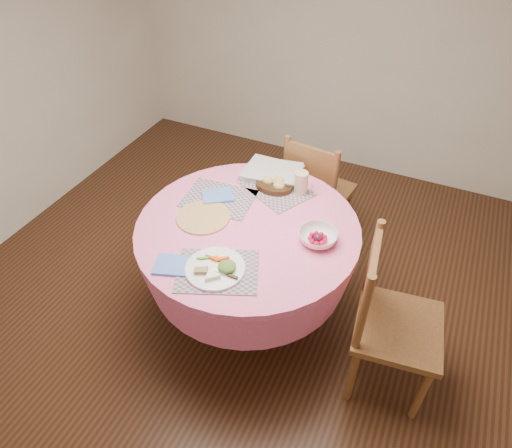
% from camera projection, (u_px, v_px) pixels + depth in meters
% --- Properties ---
extents(ground, '(4.00, 4.00, 0.00)m').
position_uv_depth(ground, '(249.00, 312.00, 2.99)').
color(ground, '#331C0F').
rests_on(ground, ground).
extents(room_envelope, '(4.01, 4.01, 2.71)m').
position_uv_depth(room_envelope, '(245.00, 48.00, 1.87)').
color(room_envelope, silver).
rests_on(room_envelope, ground).
extents(dining_table, '(1.24, 1.24, 0.75)m').
position_uv_depth(dining_table, '(248.00, 251.00, 2.63)').
color(dining_table, pink).
rests_on(dining_table, ground).
extents(chair_right, '(0.48, 0.50, 0.98)m').
position_uv_depth(chair_right, '(389.00, 319.00, 2.32)').
color(chair_right, brown).
rests_on(chair_right, ground).
extents(chair_back, '(0.47, 0.46, 0.92)m').
position_uv_depth(chair_back, '(316.00, 190.00, 3.19)').
color(chair_back, brown).
rests_on(chair_back, ground).
extents(placemat_front, '(0.48, 0.43, 0.01)m').
position_uv_depth(placemat_front, '(218.00, 271.00, 2.24)').
color(placemat_front, '#157667').
rests_on(placemat_front, dining_table).
extents(placemat_left, '(0.43, 0.33, 0.01)m').
position_uv_depth(placemat_left, '(219.00, 198.00, 2.68)').
color(placemat_left, '#157667').
rests_on(placemat_left, dining_table).
extents(placemat_back, '(0.49, 0.45, 0.01)m').
position_uv_depth(placemat_back, '(276.00, 188.00, 2.76)').
color(placemat_back, '#157667').
rests_on(placemat_back, dining_table).
extents(wicker_trivet, '(0.30, 0.30, 0.01)m').
position_uv_depth(wicker_trivet, '(203.00, 217.00, 2.55)').
color(wicker_trivet, '#AE764B').
rests_on(wicker_trivet, dining_table).
extents(napkin_near, '(0.21, 0.19, 0.01)m').
position_uv_depth(napkin_near, '(173.00, 265.00, 2.26)').
color(napkin_near, '#527DD4').
rests_on(napkin_near, dining_table).
extents(napkin_far, '(0.23, 0.22, 0.01)m').
position_uv_depth(napkin_far, '(218.00, 195.00, 2.68)').
color(napkin_far, '#527DD4').
rests_on(napkin_far, placemat_left).
extents(dinner_plate, '(0.30, 0.30, 0.05)m').
position_uv_depth(dinner_plate, '(216.00, 268.00, 2.23)').
color(dinner_plate, white).
rests_on(dinner_plate, placemat_front).
extents(bread_bowl, '(0.23, 0.23, 0.08)m').
position_uv_depth(bread_bowl, '(274.00, 184.00, 2.74)').
color(bread_bowl, black).
rests_on(bread_bowl, placemat_back).
extents(latte_mug, '(0.12, 0.08, 0.14)m').
position_uv_depth(latte_mug, '(301.00, 183.00, 2.67)').
color(latte_mug, '#CBB98B').
rests_on(latte_mug, placemat_back).
extents(fruit_bowl, '(0.25, 0.25, 0.06)m').
position_uv_depth(fruit_bowl, '(318.00, 237.00, 2.38)').
color(fruit_bowl, white).
rests_on(fruit_bowl, dining_table).
extents(newspaper_stack, '(0.37, 0.30, 0.04)m').
position_uv_depth(newspaper_stack, '(272.00, 172.00, 2.84)').
color(newspaper_stack, silver).
rests_on(newspaper_stack, dining_table).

